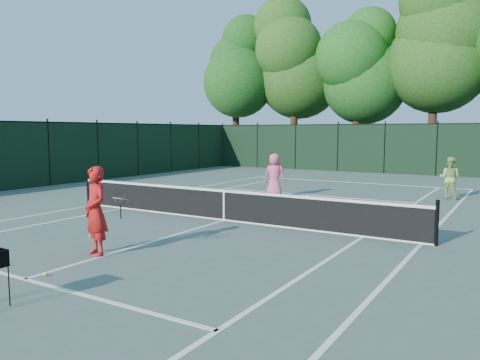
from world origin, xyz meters
The scene contains 20 objects.
ground centered at (0.00, 0.00, 0.00)m, with size 90.00×90.00×0.00m, color #4A5A51.
sideline_doubles_left centered at (-5.49, 0.00, 0.00)m, with size 0.10×23.77×0.01m, color white.
sideline_doubles_right centered at (5.49, 0.00, 0.00)m, with size 0.10×23.77×0.01m, color white.
sideline_singles_left centered at (-4.12, 0.00, 0.00)m, with size 0.10×23.77×0.01m, color white.
sideline_singles_right centered at (4.12, 0.00, 0.00)m, with size 0.10×23.77×0.01m, color white.
baseline_far centered at (0.00, 11.88, 0.00)m, with size 10.97×0.10×0.01m, color white.
service_line_near centered at (0.00, -6.40, 0.00)m, with size 8.23×0.10×0.01m, color white.
service_line_far centered at (0.00, 6.40, 0.00)m, with size 8.23×0.10×0.01m, color white.
center_service_line centered at (0.00, 0.00, 0.00)m, with size 0.10×12.80×0.01m, color white.
tennis_net centered at (0.00, 0.00, 0.48)m, with size 11.69×0.09×1.06m.
fence_far centered at (0.00, 18.00, 1.50)m, with size 24.00×0.05×3.00m, color black.
tree_0 centered at (-13.00, 21.50, 8.16)m, with size 6.40×6.40×13.14m.
tree_1 centered at (-8.00, 22.00, 8.69)m, with size 6.80×6.80×13.98m.
tree_2 centered at (-3.00, 21.80, 7.73)m, with size 6.00×6.00×12.40m.
tree_3 centered at (2.00, 22.30, 9.01)m, with size 7.00×7.00×14.45m.
coach centered at (-0.18, -4.60, 0.94)m, with size 1.09×0.65×1.88m.
player_pink centered at (-0.94, 5.04, 0.87)m, with size 0.91×0.65×1.74m.
player_green centered at (5.00, 8.21, 0.81)m, with size 0.88×0.73×1.62m.
loose_ball_near_cart centered at (0.14, -6.09, 0.03)m, with size 0.07×0.07×0.07m, color yellow.
loose_ball_midcourt centered at (-1.57, -3.59, 0.03)m, with size 0.07×0.07×0.07m, color yellow.
Camera 1 is at (7.44, -11.27, 2.61)m, focal length 35.00 mm.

